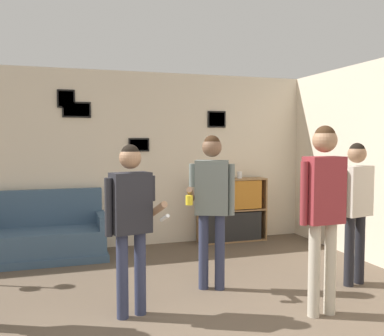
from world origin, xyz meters
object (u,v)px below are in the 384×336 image
(person_watcher_holding_cup, at_px, (212,195))
(drinking_cup, at_px, (240,175))
(person_spectator_far_right, at_px, (356,199))
(bookshelf, at_px, (232,210))
(person_spectator_near_bookshelf, at_px, (324,198))
(couch, at_px, (42,238))
(person_player_foreground_center, at_px, (131,212))

(person_watcher_holding_cup, height_order, drinking_cup, person_watcher_holding_cup)
(person_spectator_far_right, distance_m, drinking_cup, 2.39)
(drinking_cup, bearing_deg, bookshelf, -179.66)
(person_watcher_holding_cup, distance_m, drinking_cup, 2.35)
(drinking_cup, bearing_deg, person_spectator_far_right, -80.74)
(person_spectator_near_bookshelf, distance_m, drinking_cup, 3.02)
(person_watcher_holding_cup, relative_size, person_spectator_far_right, 1.05)
(person_spectator_far_right, bearing_deg, person_spectator_near_bookshelf, -144.03)
(person_spectator_near_bookshelf, height_order, person_spectator_far_right, person_spectator_near_bookshelf)
(couch, distance_m, drinking_cup, 3.15)
(bookshelf, relative_size, drinking_cup, 10.09)
(couch, bearing_deg, person_watcher_holding_cup, -44.88)
(couch, distance_m, person_watcher_holding_cup, 2.68)
(person_player_foreground_center, xyz_separation_m, drinking_cup, (2.19, 2.47, 0.10))
(bookshelf, xyz_separation_m, drinking_cup, (0.13, 0.00, 0.57))
(person_spectator_near_bookshelf, xyz_separation_m, drinking_cup, (0.47, 2.98, -0.03))
(person_spectator_far_right, bearing_deg, person_watcher_holding_cup, 167.68)
(person_player_foreground_center, height_order, person_watcher_holding_cup, person_watcher_holding_cup)
(person_watcher_holding_cup, bearing_deg, bookshelf, 61.48)
(person_player_foreground_center, relative_size, person_watcher_holding_cup, 0.95)
(drinking_cup, bearing_deg, person_spectator_near_bookshelf, -98.99)
(bookshelf, xyz_separation_m, person_spectator_near_bookshelf, (-0.34, -2.98, 0.60))
(couch, bearing_deg, bookshelf, 3.75)
(person_watcher_holding_cup, xyz_separation_m, drinking_cup, (1.22, 2.01, 0.03))
(person_watcher_holding_cup, height_order, person_spectator_far_right, person_watcher_holding_cup)
(person_spectator_near_bookshelf, bearing_deg, bookshelf, 83.50)
(couch, relative_size, drinking_cup, 15.53)
(couch, relative_size, person_spectator_near_bookshelf, 0.97)
(drinking_cup, bearing_deg, person_player_foreground_center, -131.56)
(bookshelf, relative_size, person_spectator_far_right, 0.69)
(couch, xyz_separation_m, drinking_cup, (3.05, 0.19, 0.78))
(bookshelf, bearing_deg, person_player_foreground_center, -129.80)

